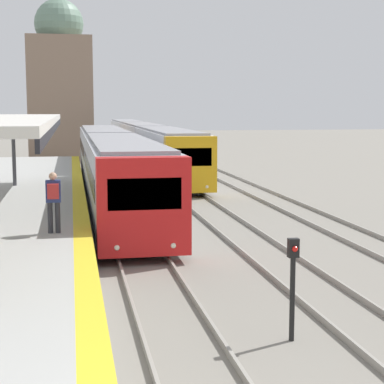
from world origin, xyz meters
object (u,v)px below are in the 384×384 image
person_on_platform (53,197)px  train_near (111,161)px  train_far (143,141)px  signal_post_near (293,278)px

person_on_platform → train_near: size_ratio=0.05×
person_on_platform → train_far: 35.29m
train_near → signal_post_near: 21.64m
train_far → train_near: bearing=-100.9°
train_near → train_far: bearing=79.1°
person_on_platform → signal_post_near: bearing=-54.3°
train_far → signal_post_near: 41.11m
train_far → signal_post_near: train_far is taller
train_far → signal_post_near: bearing=-92.4°
signal_post_near → train_near: bearing=95.5°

